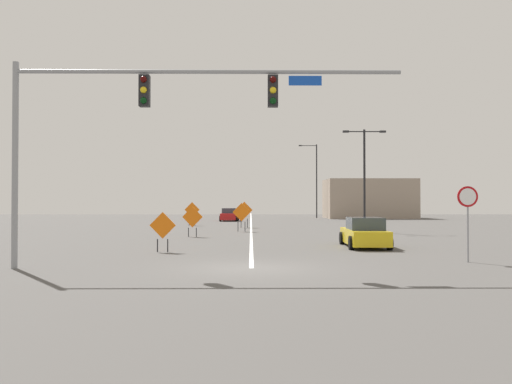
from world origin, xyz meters
name	(u,v)px	position (x,y,z in m)	size (l,w,h in m)	color
ground	(252,268)	(0.00, 0.00, 0.00)	(148.54, 148.54, 0.00)	#4C4947
road_centre_stripe	(251,222)	(0.00, 41.26, 0.00)	(0.16, 82.52, 0.01)	white
traffic_signal_assembly	(146,109)	(-3.50, -0.01, 5.27)	(12.90, 0.44, 6.85)	gray
stop_sign	(468,209)	(7.89, 1.69, 1.95)	(0.76, 0.07, 2.77)	gray
street_lamp_far_left	(364,171)	(8.26, 21.12, 4.44)	(3.14, 0.24, 7.46)	black
street_lamp_near_right	(315,178)	(8.62, 53.72, 5.41)	(2.47, 0.24, 9.85)	black
construction_sign_median_near	(241,214)	(-0.71, 21.64, 1.33)	(1.33, 0.31, 2.10)	orange
construction_sign_left_lane	(244,211)	(-0.58, 27.62, 1.39)	(1.40, 0.26, 2.19)	orange
construction_sign_left_shoulder	(192,211)	(-5.41, 31.40, 1.36)	(1.39, 0.13, 2.15)	orange
construction_sign_right_lane	(163,227)	(-3.88, 5.69, 1.09)	(1.16, 0.12, 1.75)	orange
construction_sign_median_far	(192,218)	(-3.67, 15.73, 1.18)	(1.30, 0.28, 1.91)	orange
car_yellow_near	(365,233)	(5.50, 8.22, 0.66)	(2.10, 4.64, 1.45)	gold
car_red_distant	(229,215)	(-2.45, 43.21, 0.69)	(2.13, 4.39, 1.46)	red
roadside_building_east	(369,199)	(15.69, 53.26, 2.58)	(11.44, 7.24, 5.15)	gray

